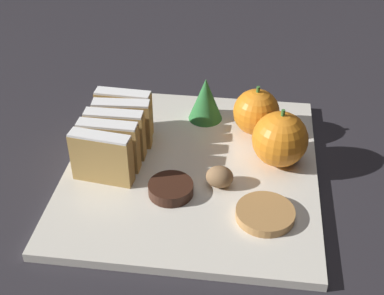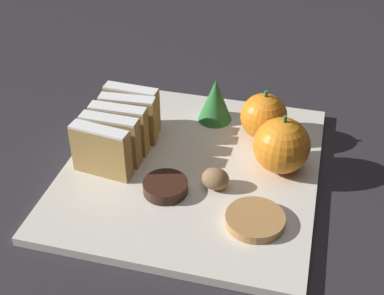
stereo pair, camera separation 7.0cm
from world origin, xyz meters
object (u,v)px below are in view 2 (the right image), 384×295
object	(u,v)px
orange_near	(282,146)
chocolate_cookie	(165,187)
orange_far	(264,116)
walnut	(215,179)

from	to	relation	value
orange_near	chocolate_cookie	xyz separation A→B (m)	(-0.13, -0.08, -0.03)
chocolate_cookie	orange_far	bearing A→B (deg)	56.69
orange_near	chocolate_cookie	size ratio (longest dim) A/B	1.45
walnut	chocolate_cookie	world-z (taller)	walnut
orange_near	orange_far	size ratio (longest dim) A/B	1.10
orange_near	chocolate_cookie	world-z (taller)	orange_near
orange_far	chocolate_cookie	world-z (taller)	orange_far
walnut	orange_near	bearing A→B (deg)	39.10
orange_far	walnut	size ratio (longest dim) A/B	2.12
orange_near	walnut	bearing A→B (deg)	-140.90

